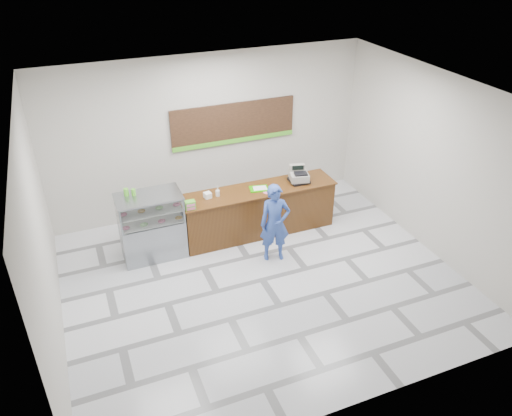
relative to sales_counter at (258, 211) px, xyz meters
name	(u,v)px	position (x,y,z in m)	size (l,w,h in m)	color
floor	(262,280)	(-0.55, -1.55, -0.52)	(7.00, 7.00, 0.00)	silver
back_wall	(209,135)	(-0.55, 1.45, 1.23)	(7.00, 7.00, 0.00)	beige
ceiling	(264,95)	(-0.55, -1.55, 2.98)	(7.00, 7.00, 0.00)	silver
sales_counter	(258,211)	(0.00, 0.00, 0.00)	(3.26, 0.76, 1.03)	#5A3011
display_case	(152,226)	(-2.22, 0.00, 0.16)	(1.22, 0.72, 1.33)	gray
menu_board	(234,124)	(0.00, 1.41, 1.42)	(2.80, 0.06, 0.90)	black
cash_register	(299,176)	(0.90, -0.01, 0.65)	(0.46, 0.47, 0.35)	black
card_terminal	(293,181)	(0.79, 0.02, 0.53)	(0.08, 0.15, 0.04)	black
serving_tray	(259,189)	(0.01, -0.01, 0.52)	(0.42, 0.34, 0.02)	#27B200
napkin_box	(208,195)	(-1.06, 0.04, 0.57)	(0.13, 0.13, 0.11)	white
straw_cup	(218,193)	(-0.86, 0.03, 0.57)	(0.08, 0.08, 0.12)	silver
promo_box	(190,205)	(-1.50, -0.26, 0.60)	(0.19, 0.13, 0.17)	#54B62A
donut_decal	(267,192)	(0.11, -0.19, 0.52)	(0.17, 0.17, 0.00)	#DF6692
green_cup_left	(126,192)	(-2.59, 0.16, 0.88)	(0.09, 0.09, 0.14)	#54B62A
green_cup_right	(134,192)	(-2.46, 0.12, 0.88)	(0.08, 0.08, 0.13)	#54B62A
customer	(275,223)	(-0.06, -0.98, 0.27)	(0.58, 0.38, 1.58)	#304DA2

